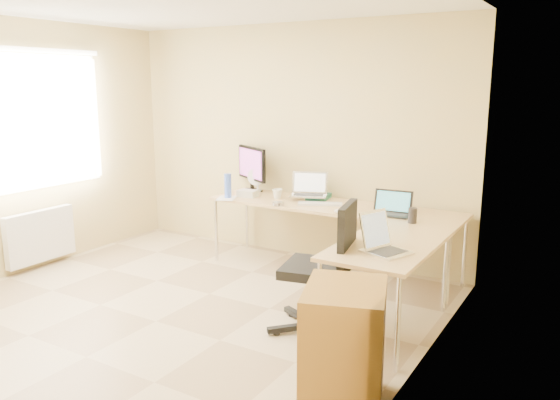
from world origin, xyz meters
The scene contains 23 objects.
floor centered at (0.00, 0.00, 0.00)m, with size 4.50×4.50×0.00m, color tan.
wall_back centered at (0.00, 2.25, 1.30)m, with size 4.50×4.50×0.00m, color tan.
wall_right centered at (2.10, 0.00, 1.30)m, with size 4.50×4.50×0.00m, color tan.
desk_main centered at (0.72, 1.85, 0.36)m, with size 2.65×0.70×0.73m, color tan.
desk_return centered at (1.70, 0.85, 0.36)m, with size 0.70×1.30×0.73m, color tan.
monitor centered at (-0.40, 2.05, 0.99)m, with size 0.60×0.19×0.51m, color black.
book_stack centered at (0.46, 2.05, 0.75)m, with size 0.21×0.29×0.05m, color #216559.
laptop_center centered at (0.41, 1.93, 0.90)m, with size 0.38×0.29×0.24m, color #B7B7B7.
laptop_black centered at (1.39, 1.73, 0.85)m, with size 0.36×0.27×0.23m, color black.
keyboard centered at (0.61, 1.80, 0.74)m, with size 0.45×0.13×0.02m, color silver.
mouse centered at (0.94, 1.55, 0.75)m, with size 0.11×0.07×0.04m, color white.
mug centered at (0.07, 1.84, 0.78)m, with size 0.11×0.11×0.10m, color silver.
cd_stack centered at (0.25, 1.55, 0.75)m, with size 0.12×0.12×0.03m, color #B9B8C3.
water_bottle centered at (-0.40, 1.58, 0.86)m, with size 0.08×0.08×0.27m, color blue.
papers centered at (-0.40, 1.55, 0.73)m, with size 0.19×0.26×0.01m, color silver.
white_box centered at (-0.26, 1.75, 0.77)m, with size 0.20×0.15×0.07m, color beige.
desk_fan centered at (-0.32, 2.05, 0.85)m, with size 0.20×0.20×0.25m, color white.
black_cup centered at (1.66, 1.55, 0.80)m, with size 0.08×0.08×0.14m, color #272424.
laptop_return centered at (1.78, 0.59, 0.85)m, with size 0.28×0.36×0.24m, color silver.
office_chair centered at (1.21, 0.55, 0.50)m, with size 0.64×0.64×1.07m, color black.
cabinet centered at (1.85, -0.30, 0.36)m, with size 0.47×0.59×0.81m, color brown.
radiator centered at (-2.03, 0.40, 0.35)m, with size 0.09×0.80×0.55m, color white.
window centered at (-2.05, 0.40, 1.55)m, with size 0.10×1.80×1.40m, color white.
Camera 1 is at (3.12, -3.15, 1.96)m, focal length 35.50 mm.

